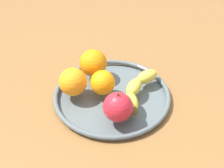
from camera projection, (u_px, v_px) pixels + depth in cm
name	position (u px, v px, depth cm)	size (l,w,h in cm)	color
ground_plane	(112.00, 104.00, 84.57)	(140.65, 140.65, 4.00)	brown
fruit_bowl	(112.00, 96.00, 82.71)	(30.32, 30.32, 1.80)	#515C5F
banana	(137.00, 89.00, 80.60)	(18.26, 9.03, 3.42)	gold
apple	(118.00, 107.00, 73.04)	(7.05, 7.05, 7.85)	red
orange_back_right	(93.00, 63.00, 85.95)	(7.43, 7.43, 7.43)	orange
orange_front_right	(73.00, 82.00, 79.99)	(7.18, 7.18, 7.18)	orange
orange_front_left	(102.00, 83.00, 80.14)	(6.35, 6.35, 6.35)	orange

